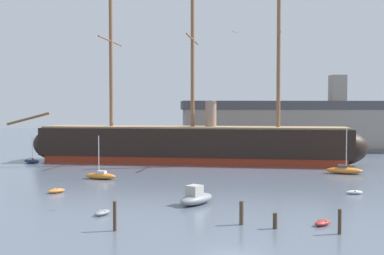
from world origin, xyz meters
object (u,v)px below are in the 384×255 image
motorboat_distant_centre (207,154)px  sailboat_far_left (32,161)px  dinghy_mid_left (56,191)px  sailboat_alongside_stern (344,170)px  mooring_piling_left_pair (340,222)px  motorboat_near_centre (196,198)px  tall_ship (193,144)px  dinghy_foreground_right (322,223)px  mooring_piling_midwater (275,221)px  dockside_warehouse_right (298,126)px  dinghy_foreground_left (102,213)px  mooring_piling_right_pair (115,216)px  motorboat_far_right (342,158)px  dinghy_mid_right (354,192)px  seagull_in_flight (237,32)px  sailboat_alongside_bow (100,175)px  mooring_piling_nearest (241,213)px

motorboat_distant_centre → sailboat_far_left: bearing=-163.2°
dinghy_mid_left → sailboat_alongside_stern: size_ratio=0.32×
sailboat_far_left → mooring_piling_left_pair: bearing=-53.9°
motorboat_near_centre → motorboat_distant_centre: (5.67, 47.15, -0.20)m
tall_ship → dinghy_foreground_right: (7.71, -45.27, -3.14)m
dinghy_foreground_right → mooring_piling_midwater: mooring_piling_midwater is taller
motorboat_distant_centre → dockside_warehouse_right: (21.42, 10.62, 5.06)m
dinghy_foreground_left → dinghy_foreground_right: 19.15m
mooring_piling_left_pair → mooring_piling_right_pair: bearing=173.1°
motorboat_near_centre → sailboat_alongside_stern: sailboat_alongside_stern is taller
motorboat_near_centre → motorboat_far_right: motorboat_near_centre is taller
dinghy_foreground_left → dinghy_mid_right: bearing=18.1°
motorboat_near_centre → seagull_in_flight: seagull_in_flight is taller
dinghy_foreground_right → sailboat_far_left: bearing=127.4°
sailboat_alongside_bow → motorboat_distant_centre: bearing=59.4°
dinghy_mid_right → mooring_piling_nearest: size_ratio=0.95×
dinghy_foreground_right → dockside_warehouse_right: bearing=75.5°
mooring_piling_left_pair → sailboat_alongside_bow: bearing=126.2°
tall_ship → sailboat_alongside_bow: tall_ship is taller
dinghy_mid_left → sailboat_alongside_bow: bearing=70.3°
sailboat_alongside_stern → mooring_piling_right_pair: sailboat_alongside_stern is taller
mooring_piling_right_pair → mooring_piling_midwater: bearing=-0.6°
mooring_piling_nearest → dockside_warehouse_right: dockside_warehouse_right is taller
tall_ship → sailboat_far_left: (-28.05, 1.49, -2.98)m
motorboat_distant_centre → mooring_piling_right_pair: (-12.77, -57.02, 0.68)m
motorboat_near_centre → dinghy_mid_left: size_ratio=2.24×
mooring_piling_left_pair → dockside_warehouse_right: 71.89m
dinghy_foreground_right → sailboat_alongside_bow: size_ratio=0.34×
dinghy_foreground_left → sailboat_alongside_stern: bearing=37.9°
dinghy_foreground_right → dinghy_mid_right: (8.36, 13.78, -0.01)m
mooring_piling_nearest → dockside_warehouse_right: bearing=70.1°
dinghy_foreground_right → mooring_piling_right_pair: bearing=-177.7°
sailboat_alongside_bow → dockside_warehouse_right: dockside_warehouse_right is taller
mooring_piling_nearest → motorboat_near_centre: bearing=110.1°
mooring_piling_right_pair → mooring_piling_midwater: size_ratio=1.86×
sailboat_far_left → motorboat_far_right: size_ratio=1.06×
dinghy_foreground_right → mooring_piling_right_pair: (-16.84, -0.67, 0.95)m
dinghy_foreground_left → sailboat_alongside_bow: size_ratio=0.35×
dinghy_mid_right → sailboat_alongside_bow: 32.58m
sailboat_alongside_stern → mooring_piling_left_pair: sailboat_alongside_stern is taller
dinghy_foreground_right → dinghy_mid_left: 30.14m
motorboat_near_centre → dinghy_mid_right: motorboat_near_centre is taller
tall_ship → mooring_piling_right_pair: (-9.13, -45.95, -2.20)m
dinghy_mid_left → mooring_piling_left_pair: bearing=-37.4°
tall_ship → motorboat_far_right: (26.69, -0.32, -2.74)m
dinghy_foreground_left → mooring_piling_nearest: (11.88, -4.35, 0.76)m
motorboat_near_centre → mooring_piling_midwater: size_ratio=3.82×
dinghy_mid_right → sailboat_alongside_stern: (5.12, 16.14, 0.35)m
mooring_piling_nearest → mooring_piling_left_pair: mooring_piling_nearest is taller
dinghy_mid_right → dockside_warehouse_right: 54.20m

